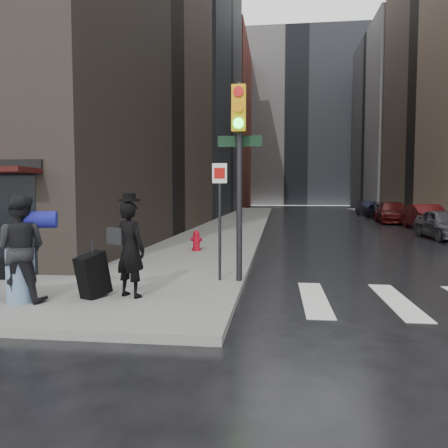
{
  "coord_description": "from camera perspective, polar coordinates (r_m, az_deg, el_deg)",
  "views": [
    {
      "loc": [
        2.74,
        -7.83,
        2.12
      ],
      "look_at": [
        1.33,
        3.76,
        1.3
      ],
      "focal_mm": 35.0,
      "sensor_mm": 36.0,
      "label": 1
    }
  ],
  "objects": [
    {
      "name": "traffic_light",
      "position": [
        9.7,
        1.76,
        9.14
      ],
      "size": [
        1.1,
        0.48,
        4.4
      ],
      "rotation": [
        0.0,
        0.0,
        0.02
      ],
      "color": "black",
      "rests_on": "ground"
    },
    {
      "name": "ground",
      "position": [
        8.56,
        -12.16,
        -10.4
      ],
      "size": [
        140.0,
        140.0,
        0.0
      ],
      "primitive_type": "plane",
      "color": "black",
      "rests_on": "ground"
    },
    {
      "name": "sidewalk_right",
      "position": [
        36.51,
        24.09,
        0.45
      ],
      "size": [
        3.0,
        50.0,
        0.15
      ],
      "primitive_type": "cube",
      "color": "slate",
      "rests_on": "ground"
    },
    {
      "name": "parked_car_4",
      "position": [
        39.13,
        19.62,
        1.64
      ],
      "size": [
        1.8,
        3.99,
        1.33
      ],
      "primitive_type": "imported",
      "rotation": [
        0.0,
        0.0,
        0.06
      ],
      "color": "black",
      "rests_on": "ground"
    },
    {
      "name": "bldg_left_far",
      "position": [
        72.4,
        -5.82,
        12.63
      ],
      "size": [
        22.0,
        20.0,
        26.0
      ],
      "primitive_type": "cube",
      "color": "brown",
      "rests_on": "ground"
    },
    {
      "name": "bldg_distant",
      "position": [
        87.0,
        9.26,
        13.13
      ],
      "size": [
        40.0,
        12.0,
        32.0
      ],
      "primitive_type": "cube",
      "color": "slate",
      "rests_on": "ground"
    },
    {
      "name": "parked_car_1",
      "position": [
        22.71,
        26.8,
        -0.0
      ],
      "size": [
        1.76,
        4.15,
        1.4
      ],
      "primitive_type": "imported",
      "rotation": [
        0.0,
        0.0,
        0.03
      ],
      "color": "#444449",
      "rests_on": "ground"
    },
    {
      "name": "parked_car_2",
      "position": [
        28.33,
        24.87,
        0.85
      ],
      "size": [
        1.78,
        4.59,
        1.49
      ],
      "primitive_type": "imported",
      "rotation": [
        0.0,
        0.0,
        0.05
      ],
      "color": "#3E0C0D",
      "rests_on": "ground"
    },
    {
      "name": "fire_hydrant",
      "position": [
        15.07,
        -3.62,
        -2.31
      ],
      "size": [
        0.41,
        0.31,
        0.7
      ],
      "rotation": [
        0.0,
        0.0,
        -0.37
      ],
      "color": "#9F091B",
      "rests_on": "ground"
    },
    {
      "name": "bldg_right_far",
      "position": [
        70.58,
        26.75,
        12.04
      ],
      "size": [
        22.0,
        20.0,
        25.0
      ],
      "primitive_type": "cube",
      "color": "slate",
      "rests_on": "ground"
    },
    {
      "name": "man_overcoat",
      "position": [
        8.49,
        -13.12,
        -3.71
      ],
      "size": [
        1.35,
        0.88,
        2.01
      ],
      "rotation": [
        0.0,
        0.0,
        2.72
      ],
      "color": "black",
      "rests_on": "ground"
    },
    {
      "name": "parked_car_3",
      "position": [
        33.59,
        21.16,
        1.41
      ],
      "size": [
        2.58,
        5.37,
        1.51
      ],
      "primitive_type": "imported",
      "rotation": [
        0.0,
        0.0,
        -0.09
      ],
      "color": "#420D0D",
      "rests_on": "ground"
    },
    {
      "name": "bldg_left_mid",
      "position": [
        50.69,
        -12.29,
        20.99
      ],
      "size": [
        22.0,
        24.0,
        34.0
      ],
      "primitive_type": "cube",
      "color": "slate",
      "rests_on": "ground"
    },
    {
      "name": "man_jeans",
      "position": [
        8.7,
        -25.14,
        -2.93
      ],
      "size": [
        1.42,
        0.88,
        1.94
      ],
      "rotation": [
        0.0,
        0.0,
        3.31
      ],
      "color": "black",
      "rests_on": "ground"
    },
    {
      "name": "sidewalk_left",
      "position": [
        34.99,
        2.46,
        0.65
      ],
      "size": [
        4.0,
        50.0,
        0.15
      ],
      "primitive_type": "cube",
      "color": "slate",
      "rests_on": "ground"
    },
    {
      "name": "parked_car_5",
      "position": [
        44.66,
        18.28,
        1.94
      ],
      "size": [
        1.77,
        4.18,
        1.34
      ],
      "primitive_type": "imported",
      "rotation": [
        0.0,
        0.0,
        0.09
      ],
      "color": "black",
      "rests_on": "ground"
    }
  ]
}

